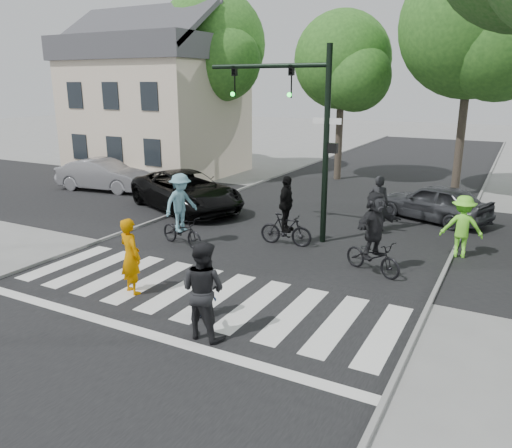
{
  "coord_description": "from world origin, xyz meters",
  "views": [
    {
      "loc": [
        6.47,
        -8.19,
        4.89
      ],
      "look_at": [
        0.5,
        3.0,
        1.3
      ],
      "focal_mm": 35.0,
      "sensor_mm": 36.0,
      "label": 1
    }
  ],
  "objects": [
    {
      "name": "curb_left",
      "position": [
        -5.05,
        5.0,
        0.05
      ],
      "size": [
        0.1,
        70.0,
        0.1
      ],
      "primitive_type": "cube",
      "color": "gray",
      "rests_on": "ground"
    },
    {
      "name": "crosswalk",
      "position": [
        0.0,
        0.66,
        0.01
      ],
      "size": [
        10.0,
        3.85,
        0.01
      ],
      "color": "silver",
      "rests_on": "ground"
    },
    {
      "name": "car_silver",
      "position": [
        -10.79,
        8.88,
        0.74
      ],
      "size": [
        4.65,
        2.15,
        1.48
      ],
      "primitive_type": "imported",
      "rotation": [
        0.0,
        0.0,
        1.71
      ],
      "color": "#939297",
      "rests_on": "ground"
    },
    {
      "name": "pedestrian_child",
      "position": [
        0.79,
        0.01,
        0.6
      ],
      "size": [
        0.6,
        0.41,
        1.19
      ],
      "primitive_type": "imported",
      "rotation": [
        0.0,
        0.0,
        3.2
      ],
      "color": "#121C37",
      "rests_on": "ground"
    },
    {
      "name": "bg_tree_3",
      "position": [
        4.31,
        15.27,
        6.94
      ],
      "size": [
        6.3,
        6.0,
        10.2
      ],
      "color": "brown",
      "rests_on": "ground"
    },
    {
      "name": "pedestrian_woman",
      "position": [
        -1.42,
        0.27,
        0.93
      ],
      "size": [
        0.78,
        0.64,
        1.86
      ],
      "primitive_type": "imported",
      "rotation": [
        0.0,
        0.0,
        2.82
      ],
      "color": "#CA7800",
      "rests_on": "ground"
    },
    {
      "name": "car_grey",
      "position": [
        3.86,
        10.56,
        0.69
      ],
      "size": [
        4.37,
        2.96,
        1.38
      ],
      "primitive_type": "imported",
      "rotation": [
        0.0,
        0.0,
        -1.93
      ],
      "color": "#36373C",
      "rests_on": "ground"
    },
    {
      "name": "ground",
      "position": [
        0.0,
        0.0,
        0.0
      ],
      "size": [
        120.0,
        120.0,
        0.0
      ],
      "primitive_type": "plane",
      "color": "gray",
      "rests_on": "ground"
    },
    {
      "name": "pedestrian_adult",
      "position": [
        1.32,
        -0.72,
        1.0
      ],
      "size": [
        1.01,
        0.81,
        2.0
      ],
      "primitive_type": "imported",
      "rotation": [
        0.0,
        0.0,
        3.09
      ],
      "color": "black",
      "rests_on": "ground"
    },
    {
      "name": "bystander_hivis",
      "position": [
        5.22,
        6.76,
        0.91
      ],
      "size": [
        1.29,
        0.9,
        1.82
      ],
      "primitive_type": "imported",
      "rotation": [
        0.0,
        0.0,
        3.34
      ],
      "color": "#7DFF35",
      "rests_on": "ground"
    },
    {
      "name": "bg_tree_1",
      "position": [
        -8.7,
        15.48,
        6.65
      ],
      "size": [
        6.09,
        5.8,
        9.8
      ],
      "color": "brown",
      "rests_on": "ground"
    },
    {
      "name": "cyclist_mid",
      "position": [
        0.29,
        5.36,
        0.9
      ],
      "size": [
        1.71,
        1.05,
        2.19
      ],
      "color": "black",
      "rests_on": "ground"
    },
    {
      "name": "bystander_dark",
      "position": [
        2.37,
        8.33,
        0.96
      ],
      "size": [
        0.7,
        0.47,
        1.91
      ],
      "primitive_type": "imported",
      "rotation": [
        0.0,
        0.0,
        3.13
      ],
      "color": "black",
      "rests_on": "ground"
    },
    {
      "name": "cyclist_right",
      "position": [
        3.33,
        4.28,
        0.99
      ],
      "size": [
        1.85,
        1.71,
        2.22
      ],
      "color": "black",
      "rests_on": "ground"
    },
    {
      "name": "cyclist_left",
      "position": [
        -2.53,
        3.79,
        0.99
      ],
      "size": [
        1.89,
        1.29,
        2.27
      ],
      "color": "black",
      "rests_on": "ground"
    },
    {
      "name": "road_cross",
      "position": [
        0.0,
        8.0,
        0.01
      ],
      "size": [
        70.0,
        10.0,
        0.01
      ],
      "primitive_type": "cube",
      "color": "black",
      "rests_on": "ground"
    },
    {
      "name": "road_stem",
      "position": [
        0.0,
        5.0,
        0.01
      ],
      "size": [
        10.0,
        70.0,
        0.01
      ],
      "primitive_type": "cube",
      "color": "black",
      "rests_on": "ground"
    },
    {
      "name": "car_suv",
      "position": [
        -5.09,
        7.6,
        0.77
      ],
      "size": [
        6.1,
        4.63,
        1.54
      ],
      "primitive_type": "imported",
      "rotation": [
        0.0,
        0.0,
        1.14
      ],
      "color": "black",
      "rests_on": "ground"
    },
    {
      "name": "house",
      "position": [
        -11.49,
        13.98,
        3.8
      ],
      "size": [
        8.4,
        8.1,
        8.82
      ],
      "color": "beige",
      "rests_on": "ground"
    },
    {
      "name": "bg_tree_0",
      "position": [
        -13.74,
        16.0,
        6.14
      ],
      "size": [
        5.46,
        5.2,
        8.97
      ],
      "color": "brown",
      "rests_on": "ground"
    },
    {
      "name": "curb_right",
      "position": [
        5.05,
        5.0,
        0.05
      ],
      "size": [
        0.1,
        70.0,
        0.1
      ],
      "primitive_type": "cube",
      "color": "gray",
      "rests_on": "ground"
    },
    {
      "name": "traffic_signal",
      "position": [
        0.35,
        6.2,
        3.9
      ],
      "size": [
        4.45,
        0.29,
        6.0
      ],
      "color": "black",
      "rests_on": "ground"
    },
    {
      "name": "bg_tree_2",
      "position": [
        -1.76,
        16.62,
        5.78
      ],
      "size": [
        5.04,
        4.8,
        8.4
      ],
      "color": "brown",
      "rests_on": "ground"
    }
  ]
}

